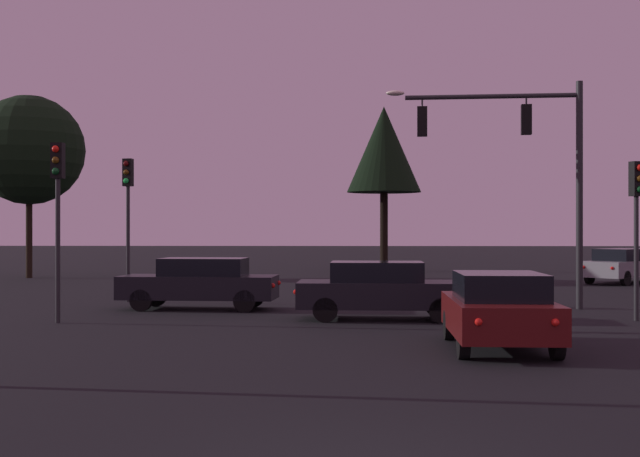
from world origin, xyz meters
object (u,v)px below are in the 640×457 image
Objects in this scene: car_crossing_left at (381,289)px; traffic_light_corner_right at (128,201)px; car_crossing_right at (200,282)px; traffic_signal_mast_arm at (524,151)px; tree_center_horizon at (29,150)px; car_far_lane at (624,265)px; car_nearside_lane at (499,309)px; traffic_light_median at (637,208)px; traffic_light_corner_left at (58,196)px; tree_left_far at (384,150)px.

traffic_light_corner_right is at bearing 147.93° from car_crossing_left.
traffic_light_corner_right reaches higher than car_crossing_right.
traffic_signal_mast_arm reaches higher than car_crossing_left.
tree_center_horizon is at bearing 144.03° from traffic_signal_mast_arm.
car_crossing_right and car_far_lane have the same top height.
car_nearside_lane is at bearing -68.95° from car_crossing_left.
car_crossing_right is 19.81m from tree_center_horizon.
car_crossing_left and car_crossing_right have the same top height.
car_nearside_lane is 5.79m from car_crossing_left.
car_nearside_lane is (10.12, -10.44, -2.50)m from traffic_light_corner_right.
traffic_light_median is (14.63, -5.23, -0.36)m from traffic_light_corner_right.
traffic_light_corner_left is 25.32m from car_far_lane.
tree_left_far is at bearing 101.71° from traffic_light_median.
car_crossing_right is at bearing 166.74° from traffic_light_median.
tree_center_horizon reaches higher than traffic_signal_mast_arm.
traffic_light_corner_left is at bearing -128.83° from car_crossing_right.
tree_center_horizon is at bearing 131.95° from car_crossing_left.
tree_center_horizon is (-8.07, 19.22, 2.99)m from traffic_light_corner_left.
car_crossing_left is at bearing -144.79° from traffic_signal_mast_arm.
tree_center_horizon is (-18.37, 23.53, 5.42)m from car_nearside_lane.
traffic_light_corner_right is 1.13× the size of car_nearside_lane.
car_far_lane is (16.53, 12.26, 0.00)m from car_crossing_right.
traffic_light_corner_right is at bearing 138.89° from car_crossing_right.
car_crossing_left and car_far_lane have the same top height.
traffic_light_corner_right is at bearing 134.10° from car_nearside_lane.
tree_center_horizon reaches higher than car_crossing_left.
traffic_light_median is 0.44× the size of tree_left_far.
traffic_signal_mast_arm reaches higher than traffic_light_corner_right.
traffic_signal_mast_arm is 9.66m from car_nearside_lane.
car_crossing_left is (8.22, 1.10, -2.43)m from traffic_light_corner_left.
traffic_light_corner_left is 21.06m from tree_center_horizon.
car_crossing_left is at bearing 178.34° from traffic_light_median.
tree_center_horizon reaches higher than car_nearside_lane.
traffic_signal_mast_arm is at bearing -8.81° from traffic_light_corner_right.
traffic_light_corner_left is 11.43m from car_nearside_lane.
car_nearside_lane and car_crossing_right have the same top height.
traffic_light_corner_left is 0.98× the size of traffic_light_corner_right.
car_nearside_lane is at bearing -114.43° from car_far_lane.
traffic_signal_mast_arm is 6.67m from car_crossing_left.
car_nearside_lane is 0.47× the size of tree_center_horizon.
traffic_signal_mast_arm reaches higher than traffic_light_corner_left.
traffic_light_median is at bearing -38.67° from tree_center_horizon.
traffic_light_corner_left is 0.51× the size of tree_center_horizon.
car_crossing_left is 18.66m from car_far_lane.
car_crossing_right is at bearing -106.02° from tree_left_far.
traffic_light_median is 1.00× the size of car_nearside_lane.
car_crossing_left is at bearing 111.05° from car_nearside_lane.
car_crossing_right is 1.04× the size of car_far_lane.
traffic_signal_mast_arm is 14.18m from car_far_lane.
tree_center_horizon reaches higher than car_crossing_right.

